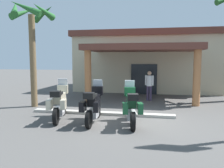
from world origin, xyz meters
TOP-DOWN VIEW (x-y plane):
  - ground_plane at (0.00, 0.00)m, footprint 80.00×80.00m
  - motel_building at (0.02, 10.06)m, footprint 11.07×10.55m
  - motorcycle_cream at (-2.96, -0.57)m, footprint 0.94×2.18m
  - motorcycle_black at (-1.49, -0.72)m, footprint 0.72×2.21m
  - motorcycle_green at (-0.03, -0.71)m, footprint 0.89×2.20m
  - pedestrian at (0.46, 4.54)m, footprint 0.51×0.32m
  - palm_tree_roadside at (-5.36, 1.64)m, footprint 2.25×2.24m
  - curb_strip at (-1.49, 0.63)m, footprint 6.39×0.36m

SIDE VIEW (x-z plane):
  - ground_plane at x=0.00m, z-range 0.00..0.00m
  - curb_strip at x=-1.49m, z-range 0.00..0.12m
  - motorcycle_cream at x=-2.96m, z-range -0.11..1.50m
  - motorcycle_black at x=-1.49m, z-range -0.11..1.50m
  - motorcycle_green at x=-0.03m, z-range -0.11..1.50m
  - pedestrian at x=0.46m, z-range 0.14..1.90m
  - motel_building at x=0.02m, z-range 0.04..4.58m
  - palm_tree_roadside at x=-5.36m, z-range 1.29..6.77m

